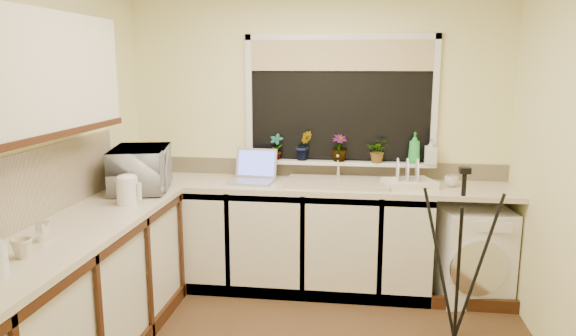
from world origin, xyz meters
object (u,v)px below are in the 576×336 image
Objects in this scene: microwave at (141,169)px; cup_left at (22,248)px; plant_b at (304,145)px; laptop at (254,173)px; kettle at (127,191)px; plant_d at (378,151)px; plant_c at (339,148)px; cup_back at (451,181)px; tripod at (459,255)px; dish_rack at (409,183)px; plant_a at (277,147)px; washing_machine at (472,253)px; steel_jar at (43,231)px; soap_bottle_green at (414,148)px; soap_bottle_clear at (431,151)px.

microwave is 5.68× the size of cup_left.
cup_left is (-1.20, -2.11, -0.23)m from plant_b.
laptop is 1.11m from kettle.
laptop is at bearing -170.24° from plant_d.
plant_c is 2.02× the size of cup_back.
microwave is at bearing 153.40° from tripod.
plant_a reaches higher than dish_rack.
laptop reaches higher than cup_back.
cup_back is (1.43, -0.19, -0.22)m from plant_a.
kettle reaches higher than dish_rack.
tripod is at bearing -118.18° from washing_machine.
washing_machine is at bearing -95.18° from microwave.
washing_machine is 3.13m from steel_jar.
cup_back is (0.28, -0.18, -0.23)m from soap_bottle_green.
steel_jar is 1.01× the size of cup_left.
kettle reaches higher than cup_left.
steel_jar reaches higher than cup_back.
soap_bottle_clear is 0.31m from cup_back.
plant_c is 2.59m from cup_left.
plant_a is 1.04× the size of soap_bottle_clear.
tripod is at bearing -83.65° from soap_bottle_clear.
plant_a is at bearing 179.22° from plant_c.
plant_a is at bearing 65.37° from cup_left.
soap_bottle_green is 2.99m from cup_left.
laptop is at bearing 67.12° from cup_left.
tripod is 1.60m from plant_b.
microwave is 2.67× the size of plant_a.
laptop is 1.90× the size of plant_d.
plant_a is at bearing 172.40° from cup_back.
steel_jar reaches higher than dish_rack.
soap_bottle_clear is (2.29, 1.83, 0.20)m from steel_jar.
tripod is at bearing -47.83° from plant_c.
kettle is 0.88× the size of soap_bottle_clear.
cup_back is (0.15, -0.16, -0.21)m from soap_bottle_clear.
steel_jar is 0.94× the size of cup_back.
plant_c is (-0.85, 0.94, 0.56)m from tripod.
soap_bottle_clear is at bearing 25.41° from kettle.
washing_machine is 1.62m from plant_b.
microwave is at bearing -157.51° from plant_c.
plant_a is 2.33m from cup_left.
soap_bottle_green is 1.19× the size of soap_bottle_clear.
kettle is at bearing -152.88° from soap_bottle_green.
plant_d is (1.81, 0.60, 0.08)m from microwave.
dish_rack is at bearing -129.99° from soap_bottle_clear.
microwave is at bearing 87.50° from steel_jar.
kettle is 1.54m from plant_b.
cup_left is at bearing -125.53° from plant_c.
cup_left is (-0.81, -1.91, -0.02)m from laptop.
laptop is at bearing -128.79° from plant_a.
soap_bottle_clear is at bearing -1.21° from plant_a.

